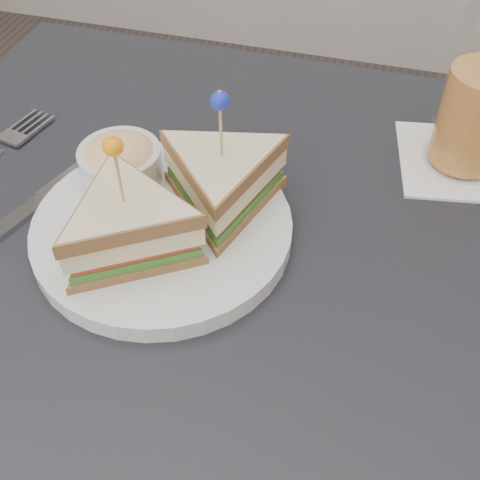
# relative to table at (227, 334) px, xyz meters

# --- Properties ---
(table) EXTENTS (0.80, 0.80, 0.75)m
(table) POSITION_rel_table_xyz_m (0.00, 0.00, 0.00)
(table) COLOR black
(table) RESTS_ON ground
(plate_meal) EXTENTS (0.28, 0.27, 0.14)m
(plate_meal) POSITION_rel_table_xyz_m (-0.07, 0.05, 0.12)
(plate_meal) COLOR silver
(plate_meal) RESTS_ON table
(cutlery_knife) EXTENTS (0.10, 0.24, 0.01)m
(cutlery_knife) POSITION_rel_table_xyz_m (-0.21, 0.06, 0.08)
(cutlery_knife) COLOR #B7BCC3
(cutlery_knife) RESTS_ON table
(drink_set) EXTENTS (0.15, 0.15, 0.17)m
(drink_set) POSITION_rel_table_xyz_m (0.20, 0.23, 0.15)
(drink_set) COLOR white
(drink_set) RESTS_ON table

